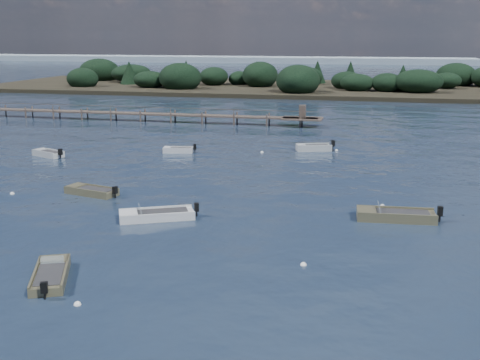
% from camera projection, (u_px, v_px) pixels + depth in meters
% --- Properties ---
extents(ground, '(400.00, 400.00, 0.00)m').
position_uv_depth(ground, '(286.00, 114.00, 88.12)').
color(ground, '#141F30').
rests_on(ground, ground).
extents(dinghy_mid_white_a, '(4.91, 3.56, 1.16)m').
position_uv_depth(dinghy_mid_white_a, '(157.00, 216.00, 37.61)').
color(dinghy_mid_white_a, silver).
rests_on(dinghy_mid_white_a, ground).
extents(tender_far_white, '(3.29, 1.61, 1.10)m').
position_uv_depth(tender_far_white, '(178.00, 151.00, 58.90)').
color(tender_far_white, silver).
rests_on(tender_far_white, ground).
extents(tender_far_grey_b, '(3.90, 2.39, 1.31)m').
position_uv_depth(tender_far_grey_b, '(314.00, 149.00, 59.90)').
color(tender_far_grey_b, '#A2A7A9').
rests_on(tender_far_grey_b, ground).
extents(dinghy_mid_white_b, '(5.23, 2.18, 1.28)m').
position_uv_depth(dinghy_mid_white_b, '(396.00, 217.00, 37.42)').
color(dinghy_mid_white_b, brown).
rests_on(dinghy_mid_white_b, ground).
extents(tender_far_grey, '(3.65, 2.47, 1.17)m').
position_uv_depth(tender_far_grey, '(48.00, 155.00, 57.08)').
color(tender_far_grey, '#A2A7A9').
rests_on(tender_far_grey, ground).
extents(dinghy_near_olive, '(3.00, 4.34, 1.06)m').
position_uv_depth(dinghy_near_olive, '(51.00, 277.00, 28.24)').
color(dinghy_near_olive, brown).
rests_on(dinghy_near_olive, ground).
extents(dinghy_mid_grey, '(4.33, 2.40, 1.07)m').
position_uv_depth(dinghy_mid_grey, '(92.00, 192.00, 43.39)').
color(dinghy_mid_grey, brown).
rests_on(dinghy_mid_grey, ground).
extents(buoy_a, '(0.32, 0.32, 0.32)m').
position_uv_depth(buoy_a, '(77.00, 305.00, 25.60)').
color(buoy_a, white).
rests_on(buoy_a, ground).
extents(buoy_b, '(0.32, 0.32, 0.32)m').
position_uv_depth(buoy_b, '(303.00, 265.00, 30.02)').
color(buoy_b, white).
rests_on(buoy_b, ground).
extents(buoy_c, '(0.32, 0.32, 0.32)m').
position_uv_depth(buoy_c, '(12.00, 194.00, 43.54)').
color(buoy_c, white).
rests_on(buoy_c, ground).
extents(buoy_d, '(0.32, 0.32, 0.32)m').
position_uv_depth(buoy_d, '(382.00, 206.00, 40.39)').
color(buoy_d, white).
rests_on(buoy_d, ground).
extents(buoy_e, '(0.32, 0.32, 0.32)m').
position_uv_depth(buoy_e, '(262.00, 153.00, 58.99)').
color(buoy_e, white).
rests_on(buoy_e, ground).
extents(buoy_extra_a, '(0.32, 0.32, 0.32)m').
position_uv_depth(buoy_extra_a, '(336.00, 151.00, 59.85)').
color(buoy_extra_a, white).
rests_on(buoy_extra_a, ground).
extents(jetty, '(64.50, 3.20, 3.40)m').
position_uv_depth(jetty, '(113.00, 113.00, 81.39)').
color(jetty, '#4E4139').
rests_on(jetty, ground).
extents(far_headland, '(190.00, 40.00, 5.80)m').
position_uv_depth(far_headland, '(441.00, 83.00, 119.92)').
color(far_headland, black).
rests_on(far_headland, ground).
extents(distant_haze, '(280.00, 20.00, 2.40)m').
position_uv_depth(distant_haze, '(147.00, 61.00, 269.10)').
color(distant_haze, '#8698A5').
rests_on(distant_haze, ground).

